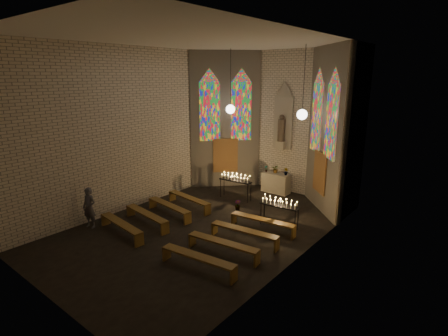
{
  "coord_description": "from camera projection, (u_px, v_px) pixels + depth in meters",
  "views": [
    {
      "loc": [
        8.57,
        -9.39,
        5.8
      ],
      "look_at": [
        -0.27,
        1.57,
        2.04
      ],
      "focal_mm": 28.0,
      "sensor_mm": 36.0,
      "label": 1
    }
  ],
  "objects": [
    {
      "name": "visitor",
      "position": [
        89.0,
        208.0,
        13.58
      ],
      "size": [
        0.67,
        0.53,
        1.61
      ],
      "primitive_type": "imported",
      "rotation": [
        0.0,
        0.0,
        0.28
      ],
      "color": "#484852",
      "rests_on": "ground"
    },
    {
      "name": "pew_left_2",
      "position": [
        147.0,
        215.0,
        13.91
      ],
      "size": [
        2.61,
        0.68,
        0.5
      ],
      "rotation": [
        0.0,
        0.0,
        -0.12
      ],
      "color": "brown",
      "rests_on": "ground"
    },
    {
      "name": "altar",
      "position": [
        276.0,
        183.0,
        17.73
      ],
      "size": [
        1.4,
        0.6,
        1.0
      ],
      "primitive_type": "cube",
      "color": "#ADA48D",
      "rests_on": "ground"
    },
    {
      "name": "pew_left_3",
      "position": [
        121.0,
        225.0,
        13.0
      ],
      "size": [
        2.61,
        0.68,
        0.5
      ],
      "rotation": [
        0.0,
        0.0,
        -0.12
      ],
      "color": "brown",
      "rests_on": "ground"
    },
    {
      "name": "flower_vase_left",
      "position": [
        266.0,
        169.0,
        17.82
      ],
      "size": [
        0.18,
        0.12,
        0.33
      ],
      "primitive_type": "imported",
      "rotation": [
        0.0,
        0.0,
        -0.02
      ],
      "color": "#4C723F",
      "rests_on": "altar"
    },
    {
      "name": "room",
      "position": [
        254.0,
        124.0,
        15.33
      ],
      "size": [
        8.22,
        12.43,
        7.0
      ],
      "color": "beige",
      "rests_on": "ground"
    },
    {
      "name": "floor",
      "position": [
        204.0,
        227.0,
        13.76
      ],
      "size": [
        12.0,
        12.0,
        0.0
      ],
      "primitive_type": "plane",
      "color": "black",
      "rests_on": "ground"
    },
    {
      "name": "votive_stand_left",
      "position": [
        236.0,
        179.0,
        16.62
      ],
      "size": [
        1.65,
        0.52,
        1.19
      ],
      "rotation": [
        0.0,
        0.0,
        0.09
      ],
      "color": "black",
      "rests_on": "ground"
    },
    {
      "name": "votive_stand_right",
      "position": [
        280.0,
        204.0,
        13.54
      ],
      "size": [
        1.58,
        0.5,
        1.14
      ],
      "rotation": [
        0.0,
        0.0,
        0.08
      ],
      "color": "black",
      "rests_on": "ground"
    },
    {
      "name": "pew_right_3",
      "position": [
        198.0,
        258.0,
        10.62
      ],
      "size": [
        2.61,
        0.68,
        0.5
      ],
      "rotation": [
        0.0,
        0.0,
        0.12
      ],
      "color": "brown",
      "rests_on": "ground"
    },
    {
      "name": "aisle_flower_pot",
      "position": [
        238.0,
        205.0,
        15.48
      ],
      "size": [
        0.32,
        0.32,
        0.44
      ],
      "primitive_type": "imported",
      "rotation": [
        0.0,
        0.0,
        0.36
      ],
      "color": "#4C723F",
      "rests_on": "ground"
    },
    {
      "name": "pew_left_1",
      "position": [
        169.0,
        206.0,
        14.81
      ],
      "size": [
        2.61,
        0.68,
        0.5
      ],
      "rotation": [
        0.0,
        0.0,
        -0.12
      ],
      "color": "brown",
      "rests_on": "ground"
    },
    {
      "name": "pew_right_1",
      "position": [
        244.0,
        232.0,
        12.43
      ],
      "size": [
        2.61,
        0.68,
        0.5
      ],
      "rotation": [
        0.0,
        0.0,
        0.12
      ],
      "color": "brown",
      "rests_on": "ground"
    },
    {
      "name": "pew_right_2",
      "position": [
        223.0,
        244.0,
        11.53
      ],
      "size": [
        2.61,
        0.68,
        0.5
      ],
      "rotation": [
        0.0,
        0.0,
        0.12
      ],
      "color": "brown",
      "rests_on": "ground"
    },
    {
      "name": "pew_left_0",
      "position": [
        189.0,
        199.0,
        15.71
      ],
      "size": [
        2.61,
        0.68,
        0.5
      ],
      "rotation": [
        0.0,
        0.0,
        -0.12
      ],
      "color": "brown",
      "rests_on": "ground"
    },
    {
      "name": "flower_vase_right",
      "position": [
        286.0,
        171.0,
        17.22
      ],
      "size": [
        0.27,
        0.25,
        0.39
      ],
      "primitive_type": "imported",
      "rotation": [
        0.0,
        0.0,
        -0.41
      ],
      "color": "#4C723F",
      "rests_on": "altar"
    },
    {
      "name": "flower_vase_center",
      "position": [
        276.0,
        169.0,
        17.66
      ],
      "size": [
        0.44,
        0.4,
        0.42
      ],
      "primitive_type": "imported",
      "rotation": [
        0.0,
        0.0,
        0.22
      ],
      "color": "#4C723F",
      "rests_on": "altar"
    },
    {
      "name": "pew_right_0",
      "position": [
        262.0,
        221.0,
        13.33
      ],
      "size": [
        2.61,
        0.68,
        0.5
      ],
      "rotation": [
        0.0,
        0.0,
        0.12
      ],
      "color": "brown",
      "rests_on": "ground"
    }
  ]
}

